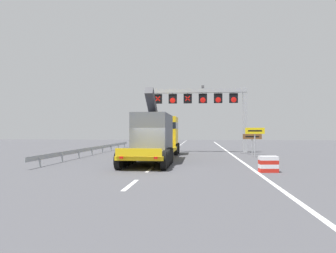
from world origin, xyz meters
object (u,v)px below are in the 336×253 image
(tourist_info_sign_brown, at_px, (252,139))
(exit_sign_yellow, at_px, (255,135))
(overhead_lane_gantry, at_px, (208,101))
(heavy_haul_truck_yellow, at_px, (158,135))
(crash_barrier_striped, at_px, (268,164))

(tourist_info_sign_brown, bearing_deg, exit_sign_yellow, -95.22)
(overhead_lane_gantry, distance_m, tourist_info_sign_brown, 6.17)
(exit_sign_yellow, bearing_deg, tourist_info_sign_brown, 84.78)
(overhead_lane_gantry, relative_size, heavy_haul_truck_yellow, 0.77)
(heavy_haul_truck_yellow, relative_size, tourist_info_sign_brown, 7.02)
(heavy_haul_truck_yellow, bearing_deg, tourist_info_sign_brown, 27.09)
(exit_sign_yellow, height_order, tourist_info_sign_brown, exit_sign_yellow)
(crash_barrier_striped, bearing_deg, exit_sign_yellow, 83.95)
(overhead_lane_gantry, xyz_separation_m, exit_sign_yellow, (3.87, -5.12, -3.47))
(heavy_haul_truck_yellow, height_order, exit_sign_yellow, heavy_haul_truck_yellow)
(tourist_info_sign_brown, xyz_separation_m, crash_barrier_striped, (-1.22, -11.89, -1.10))
(exit_sign_yellow, distance_m, crash_barrier_striped, 9.40)
(overhead_lane_gantry, height_order, crash_barrier_striped, overhead_lane_gantry)
(heavy_haul_truck_yellow, bearing_deg, exit_sign_yellow, 11.44)
(heavy_haul_truck_yellow, xyz_separation_m, tourist_info_sign_brown, (8.45, 4.32, -0.44))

